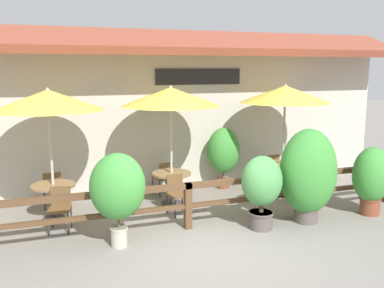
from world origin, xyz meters
name	(u,v)px	position (x,y,z in m)	size (l,w,h in m)	color
ground_plane	(207,248)	(0.00, 0.00, 0.00)	(60.00, 60.00, 0.00)	gray
building_facade	(149,109)	(0.00, 4.10, 2.17)	(14.28, 1.49, 4.23)	#BCB7A8
patio_railing	(188,195)	(0.00, 1.05, 0.70)	(10.40, 0.14, 0.95)	brown
patio_umbrella_near	(48,100)	(-2.53, 2.59, 2.57)	(2.31, 2.31, 2.83)	#B7B2A8
dining_table_near	(53,191)	(-2.53, 2.59, 0.61)	(0.93, 0.93, 0.77)	olive
chair_near_streetside	(60,206)	(-2.44, 1.83, 0.50)	(0.50, 0.50, 0.87)	brown
chair_near_wallside	(53,187)	(-2.53, 3.34, 0.50)	(0.43, 0.43, 0.87)	brown
patio_umbrella_middle	(171,97)	(0.17, 2.73, 2.57)	(2.31, 2.31, 2.83)	#B7B2A8
dining_table_middle	(172,179)	(0.17, 2.73, 0.61)	(0.93, 0.93, 0.77)	olive
chair_middle_streetside	(177,192)	(0.08, 2.00, 0.50)	(0.49, 0.49, 0.87)	brown
chair_middle_wallside	(164,176)	(0.19, 3.46, 0.50)	(0.50, 0.50, 0.87)	brown
patio_umbrella_far	(285,94)	(3.20, 2.69, 2.57)	(2.31, 2.31, 2.83)	#B7B2A8
dining_table_far	(282,169)	(3.20, 2.69, 0.61)	(0.93, 0.93, 0.77)	olive
chair_far_streetside	(297,180)	(3.17, 1.97, 0.50)	(0.42, 0.42, 0.87)	brown
chair_far_wallside	(270,167)	(3.26, 3.41, 0.50)	(0.45, 0.45, 0.87)	brown
potted_plant_small_flowering	(308,173)	(2.49, 0.57, 1.06)	(1.21, 1.09, 2.00)	#564C47
potted_plant_broad_leaf	(118,188)	(-1.48, 0.64, 1.11)	(1.00, 0.90, 1.74)	#B7AD99
potted_plant_corner_fern	(372,177)	(4.11, 0.48, 0.85)	(0.87, 0.79, 1.53)	brown
potted_plant_entrance_palm	(262,186)	(1.39, 0.54, 0.90)	(0.84, 0.76, 1.51)	#564C47
potted_plant_tall_tropical	(223,152)	(1.89, 3.55, 1.01)	(0.88, 0.79, 1.66)	brown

